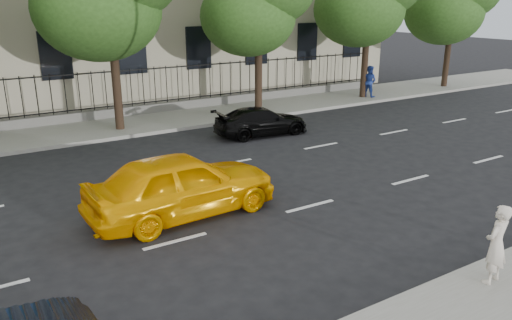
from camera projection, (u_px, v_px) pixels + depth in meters
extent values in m
plane|color=black|center=(375.00, 242.00, 11.76)|extent=(120.00, 120.00, 0.00)
cube|color=gray|center=(158.00, 121.00, 23.07)|extent=(60.00, 4.00, 0.15)
cube|color=slate|center=(145.00, 109.00, 24.36)|extent=(30.00, 0.50, 0.40)
cube|color=black|center=(144.00, 103.00, 24.27)|extent=(28.80, 0.05, 0.05)
cube|color=black|center=(142.00, 70.00, 23.77)|extent=(28.80, 0.05, 0.05)
cylinder|color=#382619|center=(117.00, 90.00, 20.88)|extent=(0.36, 0.36, 3.32)
ellipsoid|color=#2A4E1A|center=(98.00, 8.00, 19.92)|extent=(5.13, 5.13, 4.21)
cylinder|color=#382619|center=(258.00, 80.00, 24.42)|extent=(0.36, 0.36, 3.08)
ellipsoid|color=#2A4E1A|center=(248.00, 16.00, 23.55)|extent=(4.56, 4.56, 3.74)
cylinder|color=#382619|center=(364.00, 68.00, 27.90)|extent=(0.36, 0.36, 3.22)
ellipsoid|color=#2A4E1A|center=(359.00, 9.00, 26.97)|extent=(4.94, 4.94, 4.06)
cylinder|color=#382619|center=(446.00, 62.00, 31.44)|extent=(0.36, 0.36, 3.01)
ellipsoid|color=#2A4E1A|center=(444.00, 13.00, 30.56)|extent=(4.75, 4.75, 3.90)
imported|color=#FEAC00|center=(182.00, 184.00, 12.99)|extent=(5.13, 2.28, 1.71)
imported|color=black|center=(261.00, 121.00, 20.85)|extent=(4.15, 1.99, 1.17)
imported|color=silver|center=(496.00, 244.00, 9.59)|extent=(0.65, 0.48, 1.63)
imported|color=navy|center=(369.00, 81.00, 28.12)|extent=(0.91, 1.02, 1.75)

